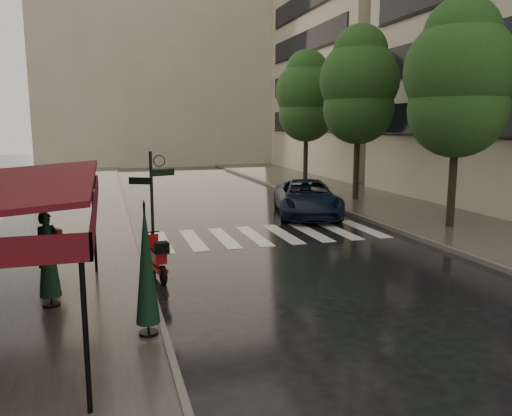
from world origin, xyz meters
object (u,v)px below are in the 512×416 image
parasol_front (146,265)px  parasol_back (47,247)px  scooter (157,259)px  parked_car (307,198)px  pedestrian_with_umbrella (45,212)px

parasol_front → parasol_back: (-1.78, 2.00, -0.02)m
parasol_front → scooter: bearing=81.7°
parked_car → scooter: bearing=-119.6°
pedestrian_with_umbrella → parked_car: size_ratio=0.45×
scooter → parasol_back: size_ratio=0.70×
parked_car → parasol_front: size_ratio=2.27×
pedestrian_with_umbrella → scooter: (2.53, -0.34, -1.24)m
parked_car → parasol_back: parasol_back is taller
pedestrian_with_umbrella → parked_car: pedestrian_with_umbrella is taller
parasol_back → parked_car: bearing=43.2°
scooter → parasol_front: parasol_front is taller
scooter → parked_car: size_ratio=0.30×
scooter → parasol_back: (-2.31, -1.65, 0.87)m
pedestrian_with_umbrella → parked_car: (9.41, 6.64, -0.99)m
scooter → parasol_front: (-0.53, -3.65, 0.89)m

